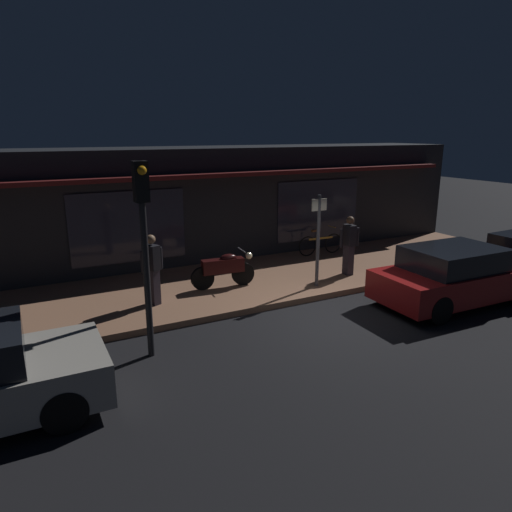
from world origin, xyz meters
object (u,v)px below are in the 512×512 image
Objects in this scene: sign_post at (318,235)px; parked_car_far at (455,276)px; person_photographer at (152,268)px; bicycle_parked at (320,244)px; motorcycle at (224,269)px; person_bystander at (349,244)px; traffic_light_pole at (144,226)px.

parked_car_far is (2.47, -2.26, -0.81)m from sign_post.
person_photographer is at bearing 170.58° from sign_post.
bicycle_parked is 6.45m from person_photographer.
motorcycle is at bearing 144.43° from parked_car_far.
motorcycle is 2.56m from sign_post.
motorcycle is at bearing 154.01° from sign_post.
sign_post is (-1.98, -2.64, 1.00)m from bicycle_parked.
person_bystander is at bearing -105.27° from bicycle_parked.
person_photographer is at bearing 155.97° from parked_car_far.
bicycle_parked is at bearing 31.60° from traffic_light_pole.
bicycle_parked is at bearing 95.68° from parked_car_far.
sign_post is 0.58× the size of parked_car_far.
person_bystander is at bearing -9.64° from motorcycle.
motorcycle is at bearing 10.67° from person_photographer.
person_photographer reaches higher than bicycle_parked.
person_photographer is at bearing 177.59° from person_bystander.
traffic_light_pole reaches higher than motorcycle.
sign_post is at bearing -126.94° from bicycle_parked.
traffic_light_pole is (-2.67, -2.62, 1.83)m from motorcycle.
bicycle_parked is 0.46× the size of traffic_light_pole.
motorcycle is 5.70m from parked_car_far.
person_bystander reaches higher than bicycle_parked.
bicycle_parked is 0.69× the size of sign_post.
person_photographer is at bearing -162.34° from bicycle_parked.
person_photographer and person_bystander have the same top height.
traffic_light_pole reaches higher than sign_post.
sign_post is at bearing 17.85° from traffic_light_pole.
motorcycle is at bearing 170.36° from person_bystander.
motorcycle is at bearing 44.46° from traffic_light_pole.
motorcycle is 4.44m from bicycle_parked.
traffic_light_pole reaches higher than person_photographer.
parked_car_far reaches higher than motorcycle.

